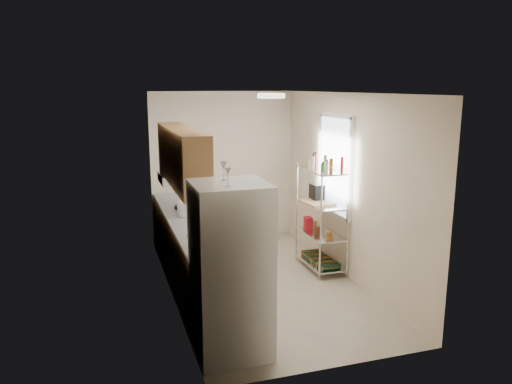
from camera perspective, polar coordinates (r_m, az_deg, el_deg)
room at (r=6.64m, az=0.81°, el=-0.03°), size 2.52×4.42×2.62m
counter_run at (r=7.06m, az=-7.49°, el=-6.53°), size 0.63×3.51×0.90m
upper_cabinets at (r=6.40m, az=-8.49°, el=4.02°), size 0.33×2.20×0.72m
range_hood at (r=7.25m, az=-8.97°, el=1.59°), size 0.50×0.60×0.12m
window at (r=7.37m, az=9.03°, el=3.02°), size 0.06×1.00×1.46m
bakers_rack at (r=7.31m, az=7.57°, el=-0.54°), size 0.45×0.90×1.73m
ceiling_dome at (r=6.21m, az=1.73°, el=10.94°), size 0.34×0.34×0.05m
refrigerator at (r=5.05m, az=-2.93°, el=-8.87°), size 0.73×0.73×1.78m
wine_glass_a at (r=4.61m, az=-3.25°, el=1.72°), size 0.06×0.06×0.18m
wine_glass_b at (r=4.91m, az=-3.73°, el=2.43°), size 0.07×0.07×0.19m
rice_cooker at (r=7.06m, az=-7.97°, el=-1.90°), size 0.25×0.25×0.21m
frying_pan_large at (r=7.50m, az=-8.36°, el=-1.70°), size 0.33×0.33×0.04m
frying_pan_small at (r=7.39m, az=-7.80°, el=-1.90°), size 0.31×0.31×0.04m
cutting_board at (r=7.30m, az=6.98°, el=-1.19°), size 0.42×0.52×0.03m
espresso_machine at (r=7.43m, az=6.97°, el=-0.00°), size 0.16×0.24×0.28m
storage_bag at (r=7.66m, az=5.99°, el=-3.49°), size 0.12×0.16×0.17m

